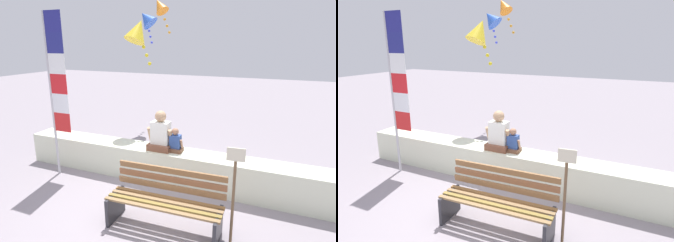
# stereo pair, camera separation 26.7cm
# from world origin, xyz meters

# --- Properties ---
(ground_plane) EXTENTS (40.00, 40.00, 0.00)m
(ground_plane) POSITION_xyz_m (0.00, 0.00, 0.00)
(ground_plane) COLOR gray
(seawall_ledge) EXTENTS (6.60, 0.58, 0.67)m
(seawall_ledge) POSITION_xyz_m (0.00, 1.40, 0.33)
(seawall_ledge) COLOR silver
(seawall_ledge) RESTS_ON ground
(park_bench) EXTENTS (1.78, 0.68, 0.88)m
(park_bench) POSITION_xyz_m (0.56, -0.02, 0.42)
(park_bench) COLOR olive
(park_bench) RESTS_ON ground
(person_adult) EXTENTS (0.52, 0.38, 0.80)m
(person_adult) POSITION_xyz_m (-0.14, 1.38, 0.98)
(person_adult) COLOR brown
(person_adult) RESTS_ON seawall_ledge
(person_child) EXTENTS (0.31, 0.23, 0.48)m
(person_child) POSITION_xyz_m (0.17, 1.38, 0.85)
(person_child) COLOR brown
(person_child) RESTS_ON seawall_ledge
(flag_banner) EXTENTS (0.44, 0.05, 3.32)m
(flag_banner) POSITION_xyz_m (-2.16, 0.81, 1.97)
(flag_banner) COLOR #B7B7BC
(flag_banner) RESTS_ON ground
(kite_blue) EXTENTS (0.71, 0.72, 1.10)m
(kite_blue) POSITION_xyz_m (-2.19, 4.86, 3.45)
(kite_blue) COLOR blue
(kite_orange) EXTENTS (0.65, 0.69, 1.04)m
(kite_orange) POSITION_xyz_m (-1.50, 4.36, 3.73)
(kite_orange) COLOR orange
(kite_yellow) EXTENTS (0.77, 0.81, 1.10)m
(kite_yellow) POSITION_xyz_m (-1.19, 2.47, 2.99)
(kite_yellow) COLOR yellow
(sign_post) EXTENTS (0.24, 0.04, 1.44)m
(sign_post) POSITION_xyz_m (1.56, -0.04, 0.84)
(sign_post) COLOR brown
(sign_post) RESTS_ON ground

